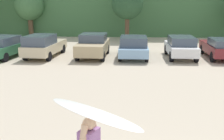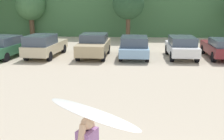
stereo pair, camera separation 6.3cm
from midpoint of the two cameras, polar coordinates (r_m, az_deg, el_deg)
name	(u,v)px [view 1 (the left image)]	position (r m, az deg, el deg)	size (l,w,h in m)	color
tree_center	(29,6)	(31.19, -17.06, 12.80)	(3.18, 3.18, 4.99)	brown
tree_right	(127,4)	(27.23, 3.19, 13.77)	(3.11, 3.11, 5.20)	brown
parked_car_forest_green	(4,46)	(20.47, -21.82, 4.64)	(2.48, 4.56, 1.50)	#2D6642
parked_car_champagne	(44,45)	(19.72, -14.28, 5.04)	(2.17, 4.66, 1.63)	beige
parked_car_tan	(93,45)	(19.21, -4.07, 5.22)	(2.06, 4.28, 1.64)	tan
parked_car_sky_blue	(133,46)	(18.94, 4.44, 4.95)	(2.02, 4.33, 1.52)	#84ADD1
parked_car_white	(181,46)	(19.34, 14.19, 4.82)	(1.85, 3.98, 1.52)	white
parked_car_maroon	(221,47)	(20.10, 21.91, 4.45)	(2.02, 4.42, 1.44)	maroon
surfboard_white	(93,113)	(5.17, -4.40, -9.00)	(2.22, 1.97, 0.20)	white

